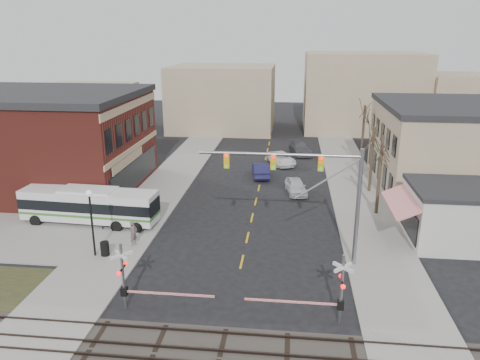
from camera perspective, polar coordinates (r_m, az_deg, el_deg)
name	(u,v)px	position (r m, az deg, el deg)	size (l,w,h in m)	color
ground	(238,276)	(30.45, -0.19, -11.67)	(160.00, 160.00, 0.00)	black
sidewalk_west	(171,178)	(50.31, -8.37, 0.19)	(5.00, 60.00, 0.12)	gray
sidewalk_east	(353,185)	(49.14, 13.61, -0.54)	(5.00, 60.00, 0.12)	gray
ballast_strip	(219,359)	(23.82, -2.53, -20.94)	(160.00, 5.00, 0.06)	#332D28
rail_tracks	(219,357)	(23.76, -2.53, -20.77)	(160.00, 3.91, 0.14)	#2D231E
awning_shop	(466,215)	(38.01, 25.88, -3.84)	(9.74, 6.20, 4.30)	beige
tree_east_a	(379,175)	(40.75, 16.64, 0.56)	(0.28, 0.28, 6.75)	#382B21
tree_east_b	(372,160)	(46.56, 15.76, 2.41)	(0.28, 0.28, 6.30)	#382B21
tree_east_c	(363,137)	(54.18, 14.72, 5.04)	(0.28, 0.28, 7.20)	#382B21
transit_bus	(89,205)	(39.56, -17.90, -2.92)	(11.22, 3.10, 2.85)	silver
traffic_signal_mast	(314,182)	(30.23, 9.07, -0.21)	(10.42, 0.30, 8.00)	gray
rr_crossing_west	(131,278)	(26.96, -13.19, -11.52)	(5.60, 1.36, 4.00)	gray
rr_crossing_east	(333,290)	(25.64, 11.29, -12.99)	(5.60, 1.36, 4.00)	gray
street_lamp	(91,210)	(33.04, -17.75, -3.49)	(0.44, 0.44, 4.76)	black
trash_bin	(105,249)	(33.94, -16.15, -8.04)	(0.60, 0.60, 0.99)	black
car_a	(296,186)	(45.44, 6.82, -0.76)	(1.70, 4.22, 1.44)	silver
car_b	(261,170)	(50.49, 2.54, 1.28)	(1.65, 4.75, 1.56)	#1B1B44
car_c	(281,159)	(55.43, 5.02, 2.63)	(2.36, 5.13, 1.42)	white
car_d	(300,148)	(60.47, 7.35, 3.85)	(2.13, 5.25, 1.52)	#46454B
pedestrian_near	(133,233)	(34.77, -12.86, -6.34)	(0.68, 0.45, 1.87)	#665651
pedestrian_far	(106,217)	(38.31, -16.01, -4.42)	(0.85, 0.66, 1.75)	#343E5C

